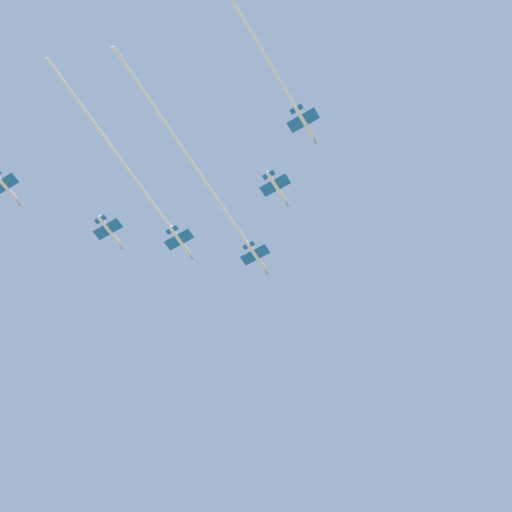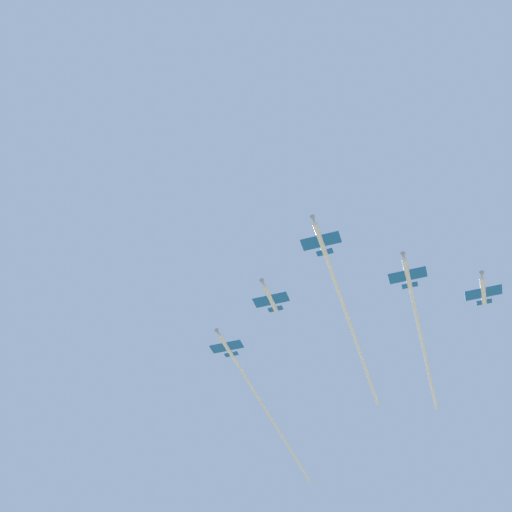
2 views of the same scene
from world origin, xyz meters
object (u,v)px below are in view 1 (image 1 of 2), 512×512
jet_port_outer (110,231)px  jet_center_rear (6,187)px  jet_starboard_inner (277,187)px  jet_lead (210,189)px  jet_port_inner (139,184)px  jet_starboard_outer (241,16)px

jet_port_outer → jet_center_rear: (27.87, 6.42, -1.08)m
jet_starboard_inner → jet_port_outer: size_ratio=1.00×
jet_lead → jet_port_inner: 18.28m
jet_starboard_outer → jet_port_inner: bearing=153.3°
jet_starboard_inner → jet_center_rear: bearing=-148.5°
jet_starboard_inner → jet_lead: bearing=-149.5°
jet_port_inner → jet_lead: bearing=35.7°
jet_lead → jet_port_outer: (22.96, -19.05, 0.37)m
jet_starboard_inner → jet_starboard_outer: bearing=-70.4°
jet_port_inner → jet_starboard_inner: bearing=33.2°
jet_port_inner → jet_starboard_inner: size_ratio=4.97×
jet_port_inner → jet_starboard_outer: bearing=-26.7°
jet_starboard_inner → jet_starboard_outer: size_ratio=0.15×
jet_port_outer → jet_center_rear: 28.62m
jet_port_outer → jet_starboard_outer: (-20.00, 63.33, -0.74)m
jet_lead → jet_center_rear: jet_lead is taller
jet_starboard_inner → jet_starboard_outer: (19.58, 39.75, -1.02)m
jet_starboard_outer → jet_center_rear: (47.87, -56.90, -0.34)m
jet_lead → jet_center_rear: size_ratio=5.64×
jet_port_inner → jet_center_rear: size_ratio=4.97×
jet_lead → jet_port_outer: 29.84m
jet_port_inner → jet_center_rear: 34.17m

